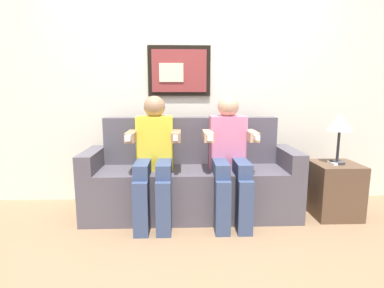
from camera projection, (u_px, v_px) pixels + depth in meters
ground_plane at (193, 228)px, 2.61m from camera, size 5.65×5.65×0.00m
back_wall_assembly at (190, 76)px, 3.14m from camera, size 4.35×0.10×2.60m
couch at (191, 181)px, 2.87m from camera, size 1.95×0.58×0.90m
person_on_left at (154, 155)px, 2.65m from camera, size 0.46×0.56×1.11m
person_on_right at (229, 154)px, 2.67m from camera, size 0.46×0.56×1.11m
side_table_right at (334, 190)px, 2.83m from camera, size 0.40×0.40×0.50m
table_lamp at (340, 124)px, 2.72m from camera, size 0.22×0.22×0.46m
spare_remote_on_table at (332, 163)px, 2.76m from camera, size 0.04×0.13×0.02m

